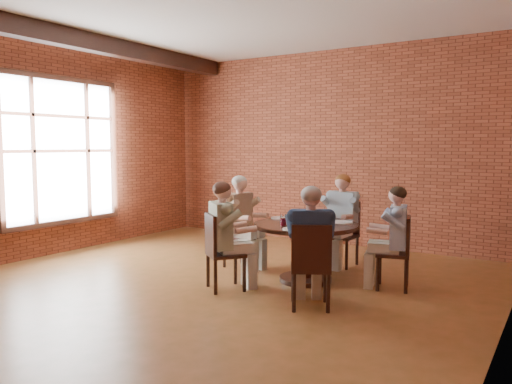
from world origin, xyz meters
The scene contains 31 objects.
floor centered at (0.00, 0.00, 0.00)m, with size 7.00×7.00×0.00m, color brown.
ceiling centered at (0.00, 0.00, 3.40)m, with size 7.00×7.00×0.00m, color silver.
wall_back centered at (0.00, 3.50, 1.70)m, with size 7.00×7.00×0.00m, color brown.
wall_left centered at (-3.25, 0.00, 1.70)m, with size 7.00×7.00×0.00m, color brown.
wall_right centered at (3.25, 0.00, 1.70)m, with size 7.00×7.00×0.00m, color brown.
ceiling_beam centered at (-2.45, 0.00, 3.27)m, with size 0.22×6.90×0.26m, color black.
window centered at (-3.18, 0.40, 1.65)m, with size 0.10×2.16×2.36m.
dining_table centered at (0.90, 0.96, 0.53)m, with size 1.33×1.33×0.75m.
chair_a centered at (2.01, 1.24, 0.49)m, with size 0.47×0.47×0.89m.
diner_a centered at (1.94, 1.22, 0.62)m, with size 0.48×0.59×1.25m, color #4068A7, non-canonical shape.
chair_b centered at (0.95, 2.08, 0.51)m, with size 0.44×0.44×0.93m.
diner_b centered at (0.94, 1.99, 0.66)m, with size 0.52×0.64×1.32m, color #8299A6, non-canonical shape.
chair_c centered at (-0.29, 1.16, 0.50)m, with size 0.48×0.48×0.92m.
diner_c centered at (-0.21, 1.15, 0.65)m, with size 0.51×0.63×1.31m, color brown, non-canonical shape.
chair_d centered at (0.20, 0.06, 0.50)m, with size 0.58×0.58×0.92m.
diner_d centered at (0.25, 0.12, 0.65)m, with size 0.51×0.63×1.31m, color #A0907E, non-canonical shape.
chair_e centered at (1.45, -0.01, 0.50)m, with size 0.56×0.56×0.92m.
diner_e centered at (1.41, 0.06, 0.65)m, with size 0.51×0.63×1.31m, color #1B2D4D, non-canonical shape.
plate_a centered at (1.28, 1.25, 0.76)m, with size 0.26×0.26×0.01m, color white.
plate_b centered at (0.84, 1.46, 0.76)m, with size 0.26×0.26×0.01m, color white.
plate_c centered at (0.42, 1.16, 0.76)m, with size 0.26×0.26×0.01m, color white.
plate_d centered at (1.00, 0.44, 0.76)m, with size 0.26×0.26×0.01m, color white.
glass_a centered at (1.17, 1.11, 0.82)m, with size 0.07×0.07×0.14m, color white.
glass_b centered at (1.04, 1.08, 0.82)m, with size 0.07×0.07×0.14m, color white.
glass_c centered at (0.82, 1.34, 0.82)m, with size 0.07×0.07×0.14m, color white.
glass_d centered at (0.75, 1.12, 0.82)m, with size 0.07×0.07×0.14m, color white.
glass_e centered at (0.73, 0.83, 0.82)m, with size 0.07×0.07×0.14m, color white.
glass_f centered at (0.74, 0.66, 0.82)m, with size 0.07×0.07×0.14m, color white.
glass_g centered at (0.98, 0.83, 0.82)m, with size 0.07×0.07×0.14m, color white.
glass_h centered at (1.11, 0.80, 0.82)m, with size 0.07×0.07×0.14m, color white.
smartphone centered at (1.30, 0.69, 0.75)m, with size 0.07×0.13×0.01m, color black.
Camera 1 is at (3.72, -4.67, 1.73)m, focal length 35.00 mm.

